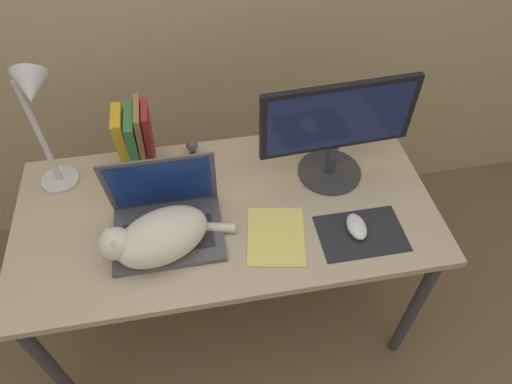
% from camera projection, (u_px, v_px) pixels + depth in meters
% --- Properties ---
extents(desk, '(1.41, 0.69, 0.73)m').
position_uv_depth(desk, '(227.00, 221.00, 1.60)').
color(desk, tan).
rests_on(desk, ground_plane).
extents(laptop, '(0.35, 0.26, 0.27)m').
position_uv_depth(laptop, '(166.00, 219.00, 1.45)').
color(laptop, '#4C4C51').
rests_on(laptop, desk).
extents(cat, '(0.41, 0.28, 0.15)m').
position_uv_depth(cat, '(158.00, 237.00, 1.38)').
color(cat, beige).
rests_on(cat, desk).
extents(external_monitor, '(0.52, 0.23, 0.38)m').
position_uv_depth(external_monitor, '(337.00, 129.00, 1.50)').
color(external_monitor, '#333338').
rests_on(external_monitor, desk).
extents(mousepad, '(0.28, 0.19, 0.00)m').
position_uv_depth(mousepad, '(361.00, 233.00, 1.47)').
color(mousepad, '#232328').
rests_on(mousepad, desk).
extents(computer_mouse, '(0.06, 0.10, 0.04)m').
position_uv_depth(computer_mouse, '(357.00, 227.00, 1.47)').
color(computer_mouse, silver).
rests_on(computer_mouse, mousepad).
extents(book_row, '(0.12, 0.16, 0.26)m').
position_uv_depth(book_row, '(135.00, 140.00, 1.59)').
color(book_row, gold).
rests_on(book_row, desk).
extents(desk_lamp, '(0.17, 0.17, 0.49)m').
position_uv_depth(desk_lamp, '(37.00, 110.00, 1.36)').
color(desk_lamp, silver).
rests_on(desk_lamp, desk).
extents(notepad, '(0.22, 0.26, 0.01)m').
position_uv_depth(notepad, '(276.00, 236.00, 1.46)').
color(notepad, '#E5DB6B').
rests_on(notepad, desk).
extents(webcam, '(0.04, 0.04, 0.07)m').
position_uv_depth(webcam, '(192.00, 146.00, 1.69)').
color(webcam, '#232328').
rests_on(webcam, desk).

